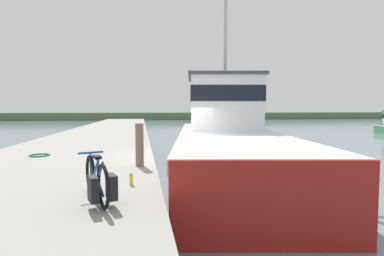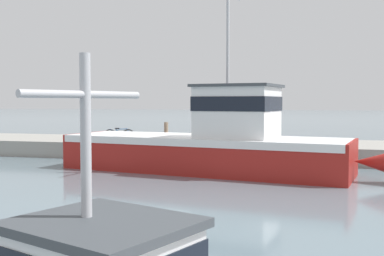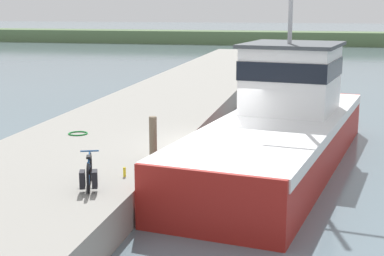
{
  "view_description": "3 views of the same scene",
  "coord_description": "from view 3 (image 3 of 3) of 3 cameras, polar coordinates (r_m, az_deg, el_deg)",
  "views": [
    {
      "loc": [
        -1.44,
        -9.98,
        2.42
      ],
      "look_at": [
        0.07,
        -1.09,
        1.87
      ],
      "focal_mm": 28.0,
      "sensor_mm": 36.0,
      "label": 1
    },
    {
      "loc": [
        22.75,
        5.95,
        3.14
      ],
      "look_at": [
        0.37,
        0.09,
        1.87
      ],
      "focal_mm": 45.0,
      "sensor_mm": 36.0,
      "label": 2
    },
    {
      "loc": [
        3.02,
        -17.32,
        5.1
      ],
      "look_at": [
        -1.2,
        1.97,
        0.97
      ],
      "focal_mm": 55.0,
      "sensor_mm": 36.0,
      "label": 3
    }
  ],
  "objects": [
    {
      "name": "bicycle_touring",
      "position": [
        13.96,
        -9.95,
        -4.39
      ],
      "size": [
        0.76,
        1.64,
        0.78
      ],
      "rotation": [
        0.0,
        0.0,
        0.34
      ],
      "color": "black",
      "rests_on": "dock_pier"
    },
    {
      "name": "water_bottle_by_bike",
      "position": [
        14.83,
        -6.57,
        -4.26
      ],
      "size": [
        0.07,
        0.07,
        0.24
      ],
      "primitive_type": "cylinder",
      "color": "yellow",
      "rests_on": "dock_pier"
    },
    {
      "name": "fishing_boat_main",
      "position": [
        19.42,
        8.9,
        0.45
      ],
      "size": [
        5.66,
        15.42,
        9.17
      ],
      "rotation": [
        0.0,
        0.0,
        -0.17
      ],
      "color": "maroon",
      "rests_on": "ground_plane"
    },
    {
      "name": "ground_plane",
      "position": [
        18.31,
        2.37,
        -4.37
      ],
      "size": [
        320.0,
        320.0,
        0.0
      ],
      "primitive_type": "plane",
      "color": "slate"
    },
    {
      "name": "dock_pier",
      "position": [
        19.25,
        -9.31,
        -2.34
      ],
      "size": [
        5.79,
        80.0,
        0.89
      ],
      "primitive_type": "cube",
      "color": "gray",
      "rests_on": "ground_plane"
    },
    {
      "name": "mooring_post",
      "position": [
        16.56,
        -3.8,
        -0.87
      ],
      "size": [
        0.22,
        0.22,
        1.16
      ],
      "primitive_type": "cylinder",
      "color": "#756651",
      "rests_on": "dock_pier"
    },
    {
      "name": "hose_coil",
      "position": [
        19.93,
        -11.0,
        -0.52
      ],
      "size": [
        0.64,
        0.64,
        0.05
      ],
      "primitive_type": "torus",
      "color": "#197A2D",
      "rests_on": "dock_pier"
    }
  ]
}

